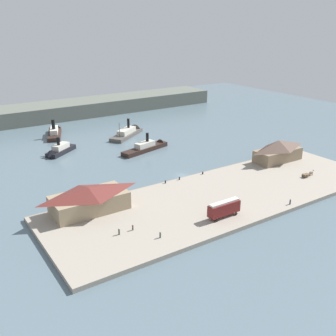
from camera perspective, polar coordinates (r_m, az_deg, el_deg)
ground_plane at (r=137.12m, az=2.07°, el=-1.11°), size 320.00×320.00×0.00m
quay_promenade at (r=121.13m, az=8.13°, el=-4.05°), size 110.00×36.00×1.20m
seawall_edge at (r=134.23m, az=2.96°, el=-1.38°), size 110.00×0.80×1.00m
ferry_shed_customs_shed at (r=110.29m, az=-11.42°, el=-4.43°), size 21.05×10.83×7.08m
ferry_shed_west_terminal at (r=152.38m, az=15.76°, el=2.48°), size 19.12×8.29×8.05m
street_tram at (r=106.24m, az=8.18°, el=-5.78°), size 9.67×2.63×4.60m
horse_cart at (r=140.98m, az=19.76°, el=-0.82°), size 5.40×1.54×1.87m
pedestrian_near_west_shed at (r=98.54m, az=-7.15°, el=-9.20°), size 0.43×0.43×1.73m
pedestrian_near_east_shed at (r=118.29m, az=17.39°, el=-4.74°), size 0.42×0.42×1.68m
pedestrian_standing_center at (r=100.13m, az=-5.16°, el=-8.64°), size 0.39×0.39×1.58m
pedestrian_at_waters_edge at (r=96.52m, az=-1.14°, el=-9.73°), size 0.41×0.41×1.67m
mooring_post_center_east at (r=127.35m, az=-0.39°, el=-2.05°), size 0.44×0.44×0.90m
mooring_post_east at (r=130.25m, az=1.67°, el=-1.52°), size 0.44×0.44×0.90m
mooring_post_west at (r=135.35m, az=5.09°, el=-0.73°), size 0.44×0.44×0.90m
ferry_mid_harbor at (r=164.65m, az=-2.77°, el=3.15°), size 25.22×10.53×8.65m
ferry_moored_east at (r=164.73m, az=-15.64°, el=2.43°), size 15.72×13.27×8.29m
ferry_moored_west at (r=193.84m, az=-16.21°, el=5.07°), size 12.81×22.65×10.07m
ferry_approaching_east at (r=187.29m, az=-5.65°, el=5.22°), size 23.33×18.79×10.11m
far_headland at (r=230.81m, az=-14.12°, el=8.32°), size 180.00×24.00×8.00m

